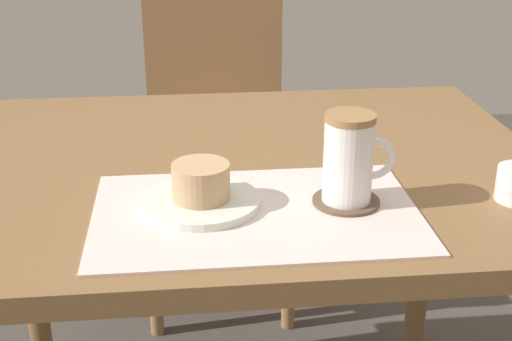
# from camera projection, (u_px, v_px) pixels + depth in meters

# --- Properties ---
(dining_table) EXTENTS (1.02, 0.78, 0.71)m
(dining_table) POSITION_uv_depth(u_px,v_px,m) (244.00, 206.00, 1.23)
(dining_table) COLOR brown
(dining_table) RESTS_ON ground_plane
(wooden_chair) EXTENTS (0.43, 0.43, 0.85)m
(wooden_chair) POSITION_uv_depth(u_px,v_px,m) (216.00, 131.00, 1.98)
(wooden_chair) COLOR #997047
(wooden_chair) RESTS_ON ground_plane
(placemat) EXTENTS (0.46, 0.30, 0.00)m
(placemat) POSITION_uv_depth(u_px,v_px,m) (259.00, 213.00, 1.01)
(placemat) COLOR silver
(placemat) RESTS_ON dining_table
(pastry_plate) EXTENTS (0.17, 0.17, 0.01)m
(pastry_plate) POSITION_uv_depth(u_px,v_px,m) (202.00, 202.00, 1.02)
(pastry_plate) COLOR silver
(pastry_plate) RESTS_ON placemat
(pastry) EXTENTS (0.08, 0.08, 0.05)m
(pastry) POSITION_uv_depth(u_px,v_px,m) (201.00, 181.00, 1.01)
(pastry) COLOR tan
(pastry) RESTS_ON pastry_plate
(coffee_coaster) EXTENTS (0.10, 0.10, 0.00)m
(coffee_coaster) POSITION_uv_depth(u_px,v_px,m) (346.00, 201.00, 1.03)
(coffee_coaster) COLOR brown
(coffee_coaster) RESTS_ON placemat
(coffee_mug) EXTENTS (0.11, 0.07, 0.13)m
(coffee_mug) POSITION_uv_depth(u_px,v_px,m) (350.00, 158.00, 1.01)
(coffee_mug) COLOR white
(coffee_mug) RESTS_ON coffee_coaster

